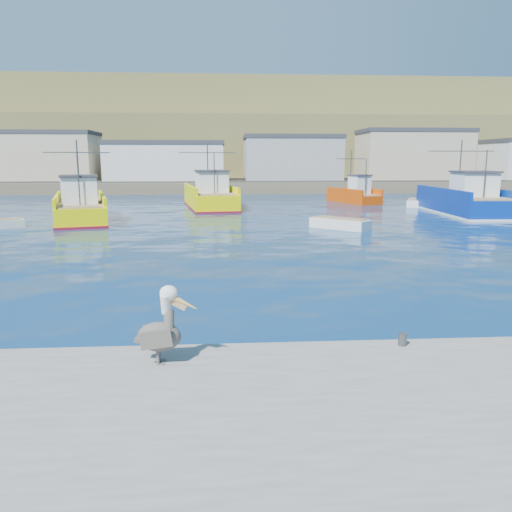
# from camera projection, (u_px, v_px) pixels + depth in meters

# --- Properties ---
(ground) EXTENTS (260.00, 260.00, 0.00)m
(ground) POSITION_uv_depth(u_px,v_px,m) (265.00, 322.00, 15.09)
(ground) COLOR #06264E
(ground) RESTS_ON ground
(dock_bollards) EXTENTS (36.20, 0.20, 0.30)m
(dock_bollards) POSITION_uv_depth(u_px,v_px,m) (302.00, 342.00, 11.67)
(dock_bollards) COLOR #4C4C4C
(dock_bollards) RESTS_ON dock
(far_shore) EXTENTS (200.00, 81.00, 24.00)m
(far_shore) POSITION_uv_depth(u_px,v_px,m) (227.00, 142.00, 120.36)
(far_shore) COLOR brown
(far_shore) RESTS_ON ground
(trawler_yellow_a) EXTENTS (6.54, 11.77, 6.50)m
(trawler_yellow_a) POSITION_uv_depth(u_px,v_px,m) (81.00, 208.00, 39.95)
(trawler_yellow_a) COLOR #F1E900
(trawler_yellow_a) RESTS_ON ground
(trawler_yellow_b) EXTENTS (6.15, 12.85, 6.65)m
(trawler_yellow_b) POSITION_uv_depth(u_px,v_px,m) (210.00, 197.00, 51.05)
(trawler_yellow_b) COLOR #F1E900
(trawler_yellow_b) RESTS_ON ground
(trawler_blue) EXTENTS (6.12, 12.94, 6.70)m
(trawler_blue) POSITION_uv_depth(u_px,v_px,m) (465.00, 201.00, 45.21)
(trawler_blue) COLOR navy
(trawler_blue) RESTS_ON ground
(boat_orange) EXTENTS (5.04, 7.78, 5.95)m
(boat_orange) POSITION_uv_depth(u_px,v_px,m) (355.00, 194.00, 56.83)
(boat_orange) COLOR #BF3C05
(boat_orange) RESTS_ON ground
(skiff_mid) EXTENTS (4.11, 4.08, 0.93)m
(skiff_mid) POSITION_uv_depth(u_px,v_px,m) (340.00, 224.00, 35.67)
(skiff_mid) COLOR silver
(skiff_mid) RESTS_ON ground
(skiff_far) EXTENTS (3.08, 4.38, 0.90)m
(skiff_far) POSITION_uv_depth(u_px,v_px,m) (415.00, 203.00, 53.07)
(skiff_far) COLOR silver
(skiff_far) RESTS_ON ground
(pelican) EXTENTS (1.40, 0.60, 1.73)m
(pelican) POSITION_uv_depth(u_px,v_px,m) (161.00, 330.00, 10.72)
(pelican) COLOR #595451
(pelican) RESTS_ON dock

